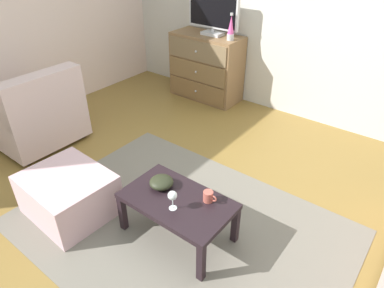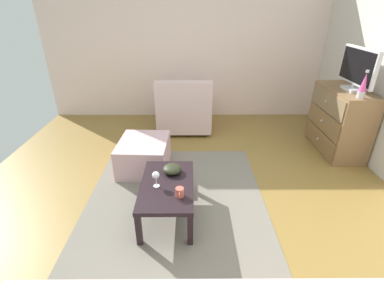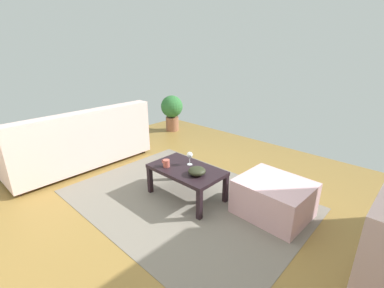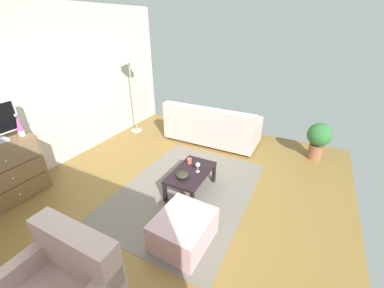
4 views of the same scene
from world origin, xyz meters
name	(u,v)px [view 3 (image 3 of 4)]	position (x,y,z in m)	size (l,w,h in m)	color
ground_plane	(185,216)	(0.00, 0.00, -0.03)	(5.80, 5.17, 0.05)	olive
area_rug	(185,199)	(0.20, -0.20, 0.00)	(2.60, 1.90, 0.01)	slate
coffee_table	(187,172)	(0.23, -0.27, 0.32)	(0.85, 0.50, 0.37)	black
wine_glass	(190,155)	(0.27, -0.36, 0.49)	(0.07, 0.07, 0.16)	silver
mug	(166,163)	(0.43, -0.14, 0.41)	(0.11, 0.08, 0.08)	#B35548
bowl_decorative	(197,171)	(0.04, -0.23, 0.41)	(0.19, 0.19, 0.09)	#262A1A
couch_large	(80,144)	(1.98, 0.15, 0.33)	(0.85, 1.98, 0.85)	#332319
ottoman	(274,198)	(-0.67, -0.63, 0.19)	(0.70, 0.60, 0.38)	#C8A0A8
potted_plant	(172,110)	(2.25, -1.94, 0.43)	(0.44, 0.44, 0.72)	brown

